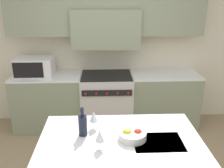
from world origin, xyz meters
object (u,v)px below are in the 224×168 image
Objects in this scene: wine_glass_near at (100,136)px; fruit_bowl at (132,135)px; wine_bottle at (83,125)px; range_stove at (107,101)px; wine_glass_far at (94,117)px; microwave at (35,67)px.

wine_glass_near reaches higher than fruit_bowl.
fruit_bowl is at bearing -10.38° from wine_bottle.
range_stove is 3.61× the size of fruit_bowl.
wine_glass_far is (-0.06, 0.34, 0.00)m from wine_glass_near.
range_stove is 3.30× the size of wine_bottle.
range_stove is 2.12m from wine_glass_near.
microwave is (-1.14, 0.02, 0.61)m from range_stove.
wine_bottle is at bearing 169.62° from fruit_bowl.
wine_bottle reaches higher than fruit_bowl.
wine_bottle reaches higher than range_stove.
microwave is 2.03m from wine_bottle.
fruit_bowl is (0.20, -1.89, 0.51)m from range_stove.
range_stove is at bearing 95.94° from fruit_bowl.
fruit_bowl is at bearing -29.35° from wine_glass_far.
wine_bottle is 1.52× the size of wine_glass_near.
range_stove is at bearing 87.36° from wine_glass_near.
wine_glass_near is (-0.09, -2.04, 0.60)m from range_stove.
fruit_bowl is (0.35, -0.20, -0.08)m from wine_glass_far.
wine_glass_near is 1.00× the size of wine_glass_far.
wine_glass_near is at bearing -80.06° from wine_glass_far.
fruit_bowl is (0.45, -0.08, -0.07)m from wine_bottle.
wine_bottle reaches higher than wine_glass_far.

